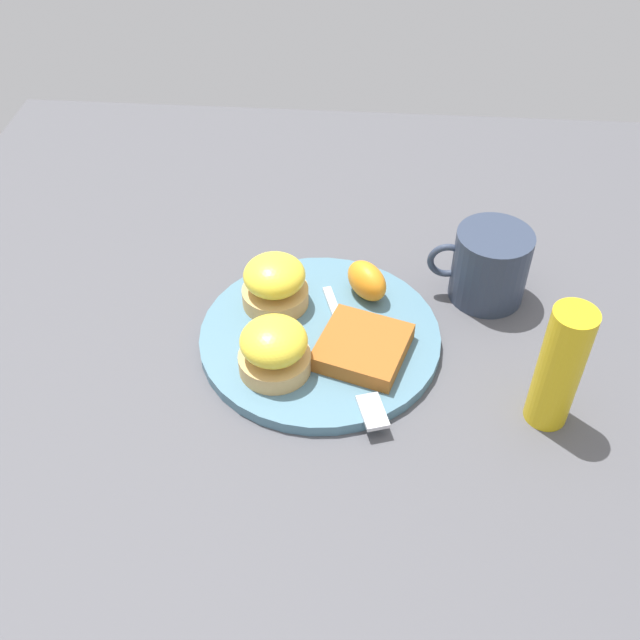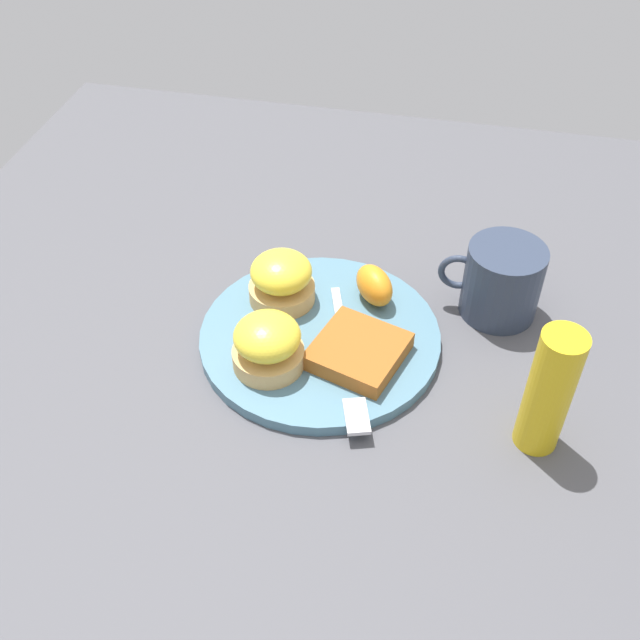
# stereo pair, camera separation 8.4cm
# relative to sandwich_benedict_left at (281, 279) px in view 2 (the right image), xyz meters

# --- Properties ---
(ground_plane) EXTENTS (1.10, 1.10, 0.00)m
(ground_plane) POSITION_rel_sandwich_benedict_left_xyz_m (-0.06, 0.05, -0.04)
(ground_plane) COLOR #4C4C51
(plate) EXTENTS (0.27, 0.27, 0.01)m
(plate) POSITION_rel_sandwich_benedict_left_xyz_m (-0.06, 0.05, -0.04)
(plate) COLOR slate
(plate) RESTS_ON ground_plane
(sandwich_benedict_left) EXTENTS (0.08, 0.08, 0.06)m
(sandwich_benedict_left) POSITION_rel_sandwich_benedict_left_xyz_m (0.00, 0.00, 0.00)
(sandwich_benedict_left) COLOR tan
(sandwich_benedict_left) RESTS_ON plate
(sandwich_benedict_right) EXTENTS (0.08, 0.08, 0.06)m
(sandwich_benedict_right) POSITION_rel_sandwich_benedict_left_xyz_m (-0.01, 0.11, 0.00)
(sandwich_benedict_right) COLOR tan
(sandwich_benedict_right) RESTS_ON plate
(hashbrown_patty) EXTENTS (0.12, 0.12, 0.02)m
(hashbrown_patty) POSITION_rel_sandwich_benedict_left_xyz_m (-0.11, 0.08, -0.02)
(hashbrown_patty) COLOR #9B551F
(hashbrown_patty) RESTS_ON plate
(orange_wedge) EXTENTS (0.07, 0.07, 0.04)m
(orange_wedge) POSITION_rel_sandwich_benedict_left_xyz_m (-0.11, -0.02, -0.01)
(orange_wedge) COLOR orange
(orange_wedge) RESTS_ON plate
(fork) EXTENTS (0.08, 0.21, 0.00)m
(fork) POSITION_rel_sandwich_benedict_left_xyz_m (-0.10, 0.09, -0.03)
(fork) COLOR silver
(fork) RESTS_ON plate
(cup) EXTENTS (0.12, 0.09, 0.09)m
(cup) POSITION_rel_sandwich_benedict_left_xyz_m (-0.25, -0.05, 0.00)
(cup) COLOR #2D384C
(cup) RESTS_ON ground_plane
(condiment_bottle) EXTENTS (0.04, 0.04, 0.15)m
(condiment_bottle) POSITION_rel_sandwich_benedict_left_xyz_m (-0.30, 0.14, 0.03)
(condiment_bottle) COLOR gold
(condiment_bottle) RESTS_ON ground_plane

